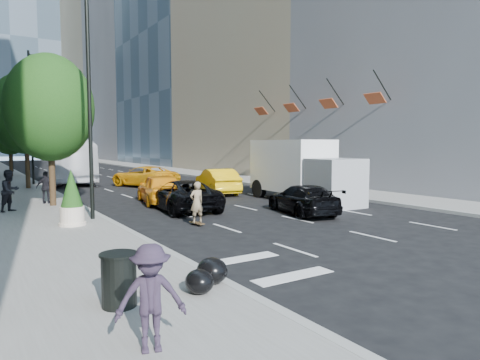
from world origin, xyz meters
TOP-DOWN VIEW (x-y plane):
  - ground at (0.00, 0.00)m, footprint 160.00×160.00m
  - sidewalk_right at (10.00, 30.00)m, footprint 4.00×120.00m
  - tower_right_mid at (22.00, 74.00)m, footprint 20.00×24.00m
  - tower_right_far at (22.00, 98.00)m, footprint 20.00×24.00m
  - lamp_near at (-6.32, 4.00)m, footprint 2.13×0.22m
  - lamp_far at (-6.32, 22.00)m, footprint 2.13×0.22m
  - tree_near at (-7.20, 9.00)m, footprint 4.20×4.20m
  - tree_mid at (-7.20, 19.00)m, footprint 4.50×4.50m
  - tree_far at (-7.20, 32.00)m, footprint 3.90×3.90m
  - traffic_signal at (-6.40, 40.00)m, footprint 2.48×0.53m
  - facade_flags at (10.64, 10.00)m, footprint 1.85×13.30m
  - skateboarder at (-3.20, 1.12)m, footprint 0.63×0.44m
  - black_sedan_lincoln at (-2.00, 5.00)m, footprint 2.91×5.50m
  - black_sedan_mercedes at (2.18, 1.00)m, footprint 2.94×4.96m
  - taxi_a at (-2.00, 7.84)m, footprint 2.81×5.07m
  - taxi_b at (2.85, 10.11)m, footprint 2.73×5.18m
  - taxi_c at (0.50, 17.09)m, footprint 4.44×6.13m
  - taxi_d at (1.20, 15.50)m, footprint 2.78×4.69m
  - city_bus at (-3.20, 24.60)m, footprint 4.70×13.05m
  - box_truck at (5.01, 4.32)m, footprint 2.92×7.30m
  - pedestrian_a at (-9.16, 7.89)m, footprint 1.17×1.15m
  - pedestrian_b at (-7.36, 9.92)m, footprint 1.05×0.79m
  - pedestrian_c at (-8.58, -8.00)m, footprint 1.17×0.86m
  - trash_can at (-8.45, -6.00)m, footprint 0.65×0.65m
  - planter_shrub at (-7.49, 3.00)m, footprint 0.89×0.89m
  - garbage_bags at (-6.55, -5.96)m, footprint 1.16×1.11m

SIDE VIEW (x-z plane):
  - ground at x=0.00m, z-range 0.00..0.00m
  - sidewalk_right at x=10.00m, z-range 0.00..0.15m
  - garbage_bags at x=-6.55m, z-range 0.14..0.71m
  - taxi_d at x=1.20m, z-range 0.00..1.27m
  - trash_can at x=-8.45m, z-range 0.15..1.13m
  - black_sedan_mercedes at x=2.18m, z-range 0.00..1.35m
  - black_sedan_lincoln at x=-2.00m, z-range 0.00..1.47m
  - taxi_c at x=0.50m, z-range 0.00..1.55m
  - skateboarder at x=-3.20m, z-range 0.00..1.62m
  - taxi_b at x=2.85m, z-range 0.00..1.62m
  - taxi_a at x=-2.00m, z-range 0.00..1.63m
  - pedestrian_c at x=-8.58m, z-range 0.15..1.76m
  - pedestrian_b at x=-7.36m, z-range 0.15..1.81m
  - pedestrian_a at x=-9.16m, z-range 0.15..2.06m
  - planter_shrub at x=-7.49m, z-range 0.10..2.23m
  - box_truck at x=5.01m, z-range 0.03..3.47m
  - city_bus at x=-3.20m, z-range 0.00..3.56m
  - traffic_signal at x=-6.40m, z-range 1.63..6.83m
  - tree_far at x=-7.20m, z-range 1.16..8.09m
  - tree_near at x=-7.20m, z-range 1.24..8.70m
  - tree_mid at x=-7.20m, z-range 1.32..9.31m
  - lamp_near at x=-6.32m, z-range 0.81..10.81m
  - lamp_far at x=-6.32m, z-range 0.81..10.81m
  - facade_flags at x=10.64m, z-range 5.16..7.21m
  - tower_right_far at x=22.00m, z-range 0.00..50.00m
  - tower_right_mid at x=22.00m, z-range 0.00..65.00m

